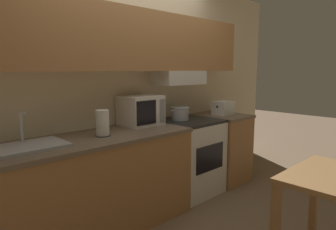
{
  "coord_description": "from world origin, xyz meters",
  "views": [
    {
      "loc": [
        -1.95,
        -2.64,
        1.47
      ],
      "look_at": [
        0.05,
        -0.59,
        1.03
      ],
      "focal_mm": 32.0,
      "sensor_mm": 36.0,
      "label": 1
    }
  ],
  "objects": [
    {
      "name": "paper_towel_roll",
      "position": [
        -0.54,
        -0.37,
        1.0
      ],
      "size": [
        0.13,
        0.13,
        0.23
      ],
      "color": "black",
      "rests_on": "lower_counter_main"
    },
    {
      "name": "cooking_pot",
      "position": [
        0.58,
        -0.25,
        0.96
      ],
      "size": [
        0.3,
        0.22,
        0.15
      ],
      "color": "#B7BABF",
      "rests_on": "stove_range"
    },
    {
      "name": "microwave",
      "position": [
        0.04,
        -0.19,
        1.04
      ],
      "size": [
        0.4,
        0.35,
        0.31
      ],
      "color": "white",
      "rests_on": "lower_counter_main"
    },
    {
      "name": "toaster",
      "position": [
        1.29,
        -0.35,
        0.97
      ],
      "size": [
        0.26,
        0.21,
        0.17
      ],
      "color": "white",
      "rests_on": "lower_counter_right_stub"
    },
    {
      "name": "lower_counter_right_stub",
      "position": [
        1.27,
        -0.34,
        0.44
      ],
      "size": [
        0.56,
        0.7,
        0.88
      ],
      "color": "#B27A47",
      "rests_on": "ground_plane"
    },
    {
      "name": "lower_counter_main",
      "position": [
        -0.62,
        -0.34,
        0.44
      ],
      "size": [
        1.85,
        0.7,
        0.88
      ],
      "color": "#B27A47",
      "rests_on": "ground_plane"
    },
    {
      "name": "wall_back",
      "position": [
        0.02,
        -0.06,
        1.5
      ],
      "size": [
        5.48,
        0.38,
        2.55
      ],
      "color": "beige",
      "rests_on": "ground_plane"
    },
    {
      "name": "ground_plane",
      "position": [
        0.0,
        0.0,
        0.0
      ],
      "size": [
        16.0,
        16.0,
        0.0
      ],
      "primitive_type": "plane",
      "color": "#7F664C"
    },
    {
      "name": "stove_range",
      "position": [
        0.65,
        -0.33,
        0.44
      ],
      "size": [
        0.67,
        0.66,
        0.88
      ],
      "color": "white",
      "rests_on": "ground_plane"
    },
    {
      "name": "sink_basin",
      "position": [
        -1.17,
        -0.34,
        0.9
      ],
      "size": [
        0.53,
        0.37,
        0.27
      ],
      "color": "#B7BABF",
      "rests_on": "lower_counter_main"
    }
  ]
}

